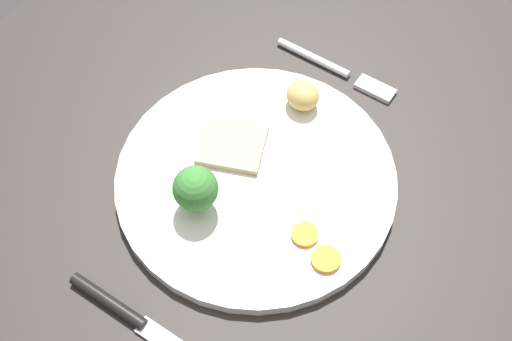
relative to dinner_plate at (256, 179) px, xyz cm
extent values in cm
cube|color=#2B2623|center=(-3.99, 2.79, -2.50)|extent=(120.00, 84.00, 3.60)
cylinder|color=white|center=(0.00, 0.00, 0.00)|extent=(29.09, 29.09, 1.40)
cube|color=tan|center=(-1.76, -4.11, 1.10)|extent=(8.22, 8.48, 0.80)
ellipsoid|color=#D8B260|center=(-10.58, -0.75, 2.25)|extent=(4.28, 4.47, 3.11)
cylinder|color=orange|center=(3.24, 7.72, 0.95)|extent=(2.74, 2.74, 0.50)
cylinder|color=orange|center=(4.44, 10.73, 0.98)|extent=(2.91, 2.91, 0.56)
cylinder|color=#8CB766|center=(6.09, -3.02, 1.55)|extent=(1.63, 1.63, 1.70)
sphere|color=#387A33|center=(6.09, -3.02, 3.99)|extent=(4.52, 4.52, 4.52)
cylinder|color=silver|center=(-17.94, -3.46, -0.25)|extent=(1.07, 9.51, 0.90)
cube|color=silver|center=(-17.79, 4.79, -0.40)|extent=(2.08, 4.54, 0.60)
cylinder|color=black|center=(18.69, -4.48, -0.10)|extent=(1.32, 8.52, 1.20)
camera|label=1|loc=(31.52, 20.15, 60.31)|focal=48.03mm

